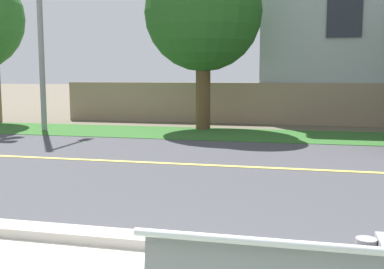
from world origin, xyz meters
name	(u,v)px	position (x,y,z in m)	size (l,w,h in m)	color
ground_plane	(241,153)	(0.00, 8.00, 0.00)	(140.00, 140.00, 0.00)	#665B4C
curb_edge	(167,242)	(0.00, 2.35, 0.06)	(44.00, 0.30, 0.11)	#ADA89E
street_asphalt	(231,166)	(0.00, 6.50, 0.00)	(52.00, 8.00, 0.01)	#424247
road_centre_line	(231,166)	(0.00, 6.50, 0.01)	(48.00, 0.14, 0.01)	#E0CC4C
far_verge_grass	(255,135)	(0.00, 11.10, 0.01)	(48.00, 2.80, 0.02)	#2D6026
shade_tree_left	(207,3)	(-1.61, 12.14, 3.78)	(3.53, 3.53, 5.83)	brown
garden_wall	(245,103)	(-0.67, 14.23, 0.70)	(13.00, 0.36, 1.40)	gray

